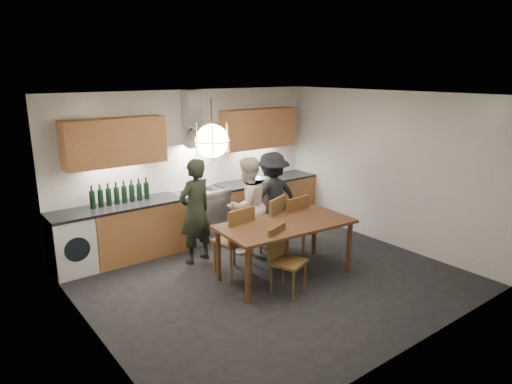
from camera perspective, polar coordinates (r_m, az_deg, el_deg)
ground at (r=6.73m, az=1.84°, el=-10.69°), size 5.00×5.00×0.00m
room_shell at (r=6.18m, az=1.97°, el=3.73°), size 5.02×4.52×2.61m
counter_run at (r=8.07m, az=-6.79°, el=-2.91°), size 5.00×0.62×0.90m
range_stove at (r=8.05m, az=-6.91°, el=-3.00°), size 0.90×0.60×0.92m
wall_fixtures at (r=7.84m, az=-7.69°, el=7.22°), size 4.30×0.54×1.10m
pendant_lamp at (r=5.46m, az=-5.52°, el=6.36°), size 0.43×0.43×0.70m
dining_table at (r=6.54m, az=3.70°, el=-4.63°), size 2.00×1.11×0.82m
chair_back_left at (r=6.61m, az=-2.44°, el=-5.59°), size 0.51×0.51×1.03m
chair_back_mid at (r=7.04m, az=1.87°, el=-4.12°), size 0.62×0.62×1.06m
chair_back_right at (r=7.24m, az=4.51°, el=-3.83°), size 0.50×0.50×1.02m
chair_front at (r=6.15m, az=3.41°, el=-7.88°), size 0.53×0.53×0.91m
person_left at (r=7.06m, az=-7.59°, el=-2.40°), size 0.66×0.50×1.64m
person_mid at (r=7.38m, az=-1.10°, el=-1.71°), size 0.83×0.68×1.59m
person_right at (r=7.87m, az=2.04°, el=-0.67°), size 1.08×0.70×1.58m
mixing_bowl at (r=8.48m, az=0.11°, el=1.52°), size 0.40×0.40×0.08m
stock_pot at (r=8.86m, az=2.59°, el=2.34°), size 0.27×0.27×0.15m
wine_bottles at (r=7.39m, az=-16.61°, el=-0.06°), size 0.95×0.08×0.35m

